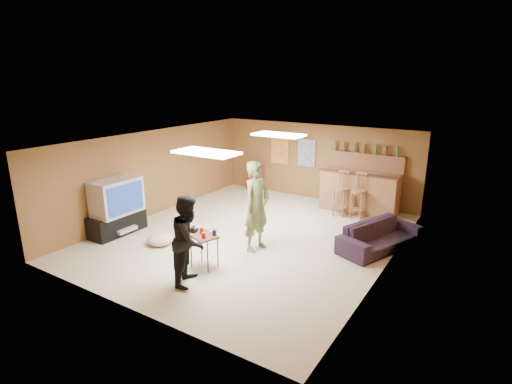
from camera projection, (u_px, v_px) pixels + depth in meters
The scene contains 32 objects.
ground at pixel (251, 236), 9.10m from camera, with size 7.00×7.00×0.00m, color #C0B093.
ceiling at pixel (251, 140), 8.49m from camera, with size 6.00×7.00×0.02m, color silver.
wall_back at pixel (316, 162), 11.64m from camera, with size 6.00×0.02×2.20m, color brown.
wall_front at pixel (124, 244), 5.95m from camera, with size 6.00×0.02×2.20m, color brown.
wall_left at pixel (154, 173), 10.33m from camera, with size 0.02×7.00×2.20m, color brown.
wall_right at pixel (389, 214), 7.25m from camera, with size 0.02×7.00×2.20m, color brown.
tv_stand at pixel (117, 223), 9.21m from camera, with size 0.55×1.30×0.50m, color black.
dvd_box at pixel (124, 229), 9.12m from camera, with size 0.35×0.50×0.08m, color #B2B2B7.
tv_body at pixel (117, 197), 8.99m from camera, with size 0.60×1.10×0.80m, color #B2B2B7.
tv_screen at pixel (126, 199), 8.83m from camera, with size 0.02×0.95×0.65m, color navy.
bar_counter at pixel (359, 192), 10.57m from camera, with size 2.00×0.60×1.10m, color brown.
bar_lip at pixel (357, 174), 10.22m from camera, with size 2.10×0.12×0.05m, color #3C1D13.
bar_shelf at pixel (367, 154), 10.67m from camera, with size 2.00×0.18×0.05m, color brown.
bar_backing at pixel (366, 165), 10.77m from camera, with size 2.00×0.14×0.60m, color brown.
poster_left at pixel (280, 150), 12.15m from camera, with size 0.60×0.03×0.85m, color #BF3F26.
poster_right at pixel (307, 153), 11.69m from camera, with size 0.55×0.03×0.80m, color #334C99.
folding_chair_stack at pixel (255, 176), 12.68m from camera, with size 0.50×0.14×0.90m, color maroon.
ceiling_panel_front at pixel (206, 152), 7.28m from camera, with size 1.20×0.60×0.04m, color white.
ceiling_panel_back at pixel (278, 135), 9.47m from camera, with size 1.20×0.60×0.04m, color white.
person_olive at pixel (257, 206), 8.17m from camera, with size 0.69×0.45×1.89m, color #5C673B.
person_black at pixel (189, 240), 6.87m from camera, with size 0.78×0.60×1.60m, color black.
sofa at pixel (380, 236), 8.36m from camera, with size 1.96×0.77×0.57m, color black.
tray_table at pixel (204, 251), 7.54m from camera, with size 0.50×0.40×0.65m, color #3C1D13.
cup_red_near at pixel (202, 230), 7.56m from camera, with size 0.08×0.08×0.11m, color red.
cup_red_far at pixel (204, 235), 7.32m from camera, with size 0.08×0.08×0.10m, color red.
cup_blue at pixel (214, 232), 7.44m from camera, with size 0.08×0.08×0.11m, color navy.
bar_stool_left at pixel (341, 195), 10.28m from camera, with size 0.36×0.36×1.13m, color brown, non-canonical shape.
bar_stool_right at pixel (358, 196), 10.08m from camera, with size 0.39×0.39×1.22m, color brown, non-canonical shape.
cushion_near_tv at pixel (193, 229), 9.15m from camera, with size 0.57×0.57×0.26m, color tan.
cushion_mid at pixel (190, 229), 9.28m from camera, with size 0.40×0.40×0.18m, color tan.
cushion_far at pixel (160, 239), 8.61m from camera, with size 0.55×0.55×0.25m, color tan.
bottle_row at pixel (365, 148), 10.64m from camera, with size 1.76×0.08×0.26m, color #3F7233, non-canonical shape.
Camera 1 is at (4.61, -7.09, 3.51)m, focal length 28.00 mm.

